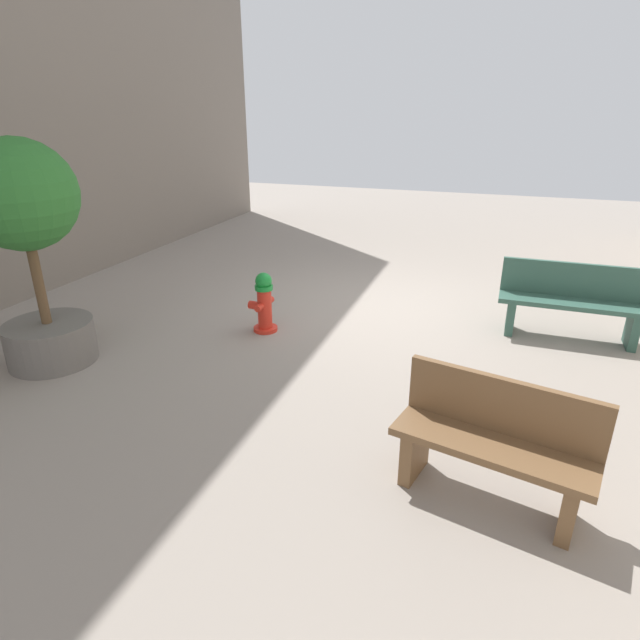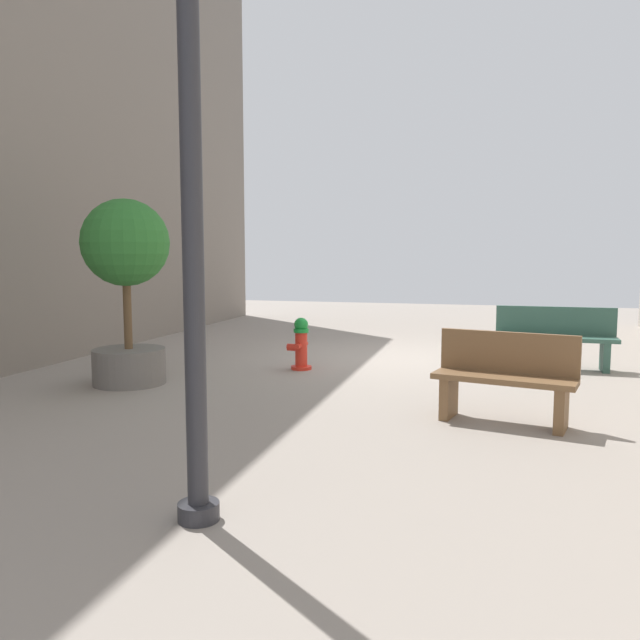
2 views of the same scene
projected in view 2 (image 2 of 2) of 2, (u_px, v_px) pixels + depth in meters
name	position (u px, v px, depth m)	size (l,w,h in m)	color
ground_plane	(390.00, 358.00, 10.64)	(23.40, 23.40, 0.00)	gray
fire_hydrant	(301.00, 344.00, 9.60)	(0.38, 0.41, 0.80)	red
bench_near	(555.00, 336.00, 9.67)	(1.78, 0.46, 0.95)	#33594C
bench_far	(505.00, 377.00, 6.57)	(1.50, 0.76, 0.95)	brown
planter_tree	(126.00, 271.00, 8.42)	(1.17, 1.17, 2.50)	slate
street_lamp	(190.00, 97.00, 3.91)	(0.36, 0.36, 4.49)	#2D2D33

